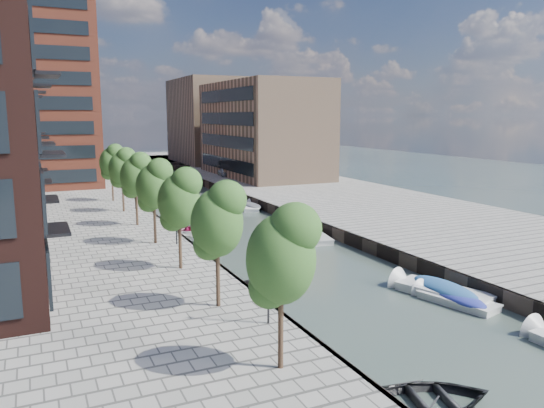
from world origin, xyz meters
TOP-DOWN VIEW (x-y plane):
  - water at (0.00, 40.00)m, footprint 300.00×300.00m
  - quay_right at (16.00, 40.00)m, footprint 20.00×140.00m
  - quay_wall_left at (-6.10, 40.00)m, footprint 0.25×140.00m
  - quay_wall_right at (6.10, 40.00)m, footprint 0.25×140.00m
  - far_closure at (0.00, 100.00)m, footprint 80.00×40.00m
  - tower at (-17.00, 65.00)m, footprint 18.00×18.00m
  - tan_block_near at (16.00, 62.00)m, footprint 12.00×25.00m
  - tan_block_far at (16.00, 88.00)m, footprint 12.00×20.00m
  - bridge at (0.00, 72.00)m, footprint 13.00×6.00m
  - tree_0 at (-8.50, 4.00)m, footprint 2.50×2.50m
  - tree_1 at (-8.50, 11.00)m, footprint 2.50×2.50m
  - tree_2 at (-8.50, 18.00)m, footprint 2.50×2.50m
  - tree_3 at (-8.50, 25.00)m, footprint 2.50×2.50m
  - tree_4 at (-8.50, 32.00)m, footprint 2.50×2.50m
  - tree_5 at (-8.50, 39.00)m, footprint 2.50×2.50m
  - tree_6 at (-8.50, 46.00)m, footprint 2.50×2.50m
  - lamp_0 at (-7.20, 8.00)m, footprint 0.24×0.24m
  - lamp_1 at (-7.20, 24.00)m, footprint 0.24×0.24m
  - lamp_2 at (-7.20, 40.00)m, footprint 0.24×0.24m
  - sloop_0 at (-4.22, 1.00)m, footprint 5.45×4.44m
  - sloop_1 at (-4.90, 14.43)m, footprint 6.14×5.29m
  - sloop_2 at (-5.01, 32.01)m, footprint 5.42×4.45m
  - sloop_3 at (-5.24, 29.69)m, footprint 5.78×5.00m
  - sloop_4 at (-5.40, 46.18)m, footprint 4.71×3.97m
  - motorboat_0 at (4.20, 10.16)m, footprint 3.82×6.09m
  - motorboat_2 at (4.66, 25.57)m, footprint 2.67×5.32m
  - motorboat_3 at (4.05, 8.78)m, footprint 2.70×4.85m
  - motorboat_4 at (5.42, 40.56)m, footprint 3.33×4.93m
  - car at (10.28, 63.28)m, footprint 1.81×3.81m

SIDE VIEW (x-z plane):
  - water at x=0.00m, z-range 0.00..0.00m
  - sloop_0 at x=-4.22m, z-range -0.50..0.50m
  - sloop_1 at x=-4.90m, z-range -0.53..0.53m
  - sloop_2 at x=-5.01m, z-range -0.49..0.49m
  - sloop_3 at x=-5.24m, z-range -0.50..0.50m
  - sloop_4 at x=-5.40m, z-range -0.42..0.42m
  - motorboat_2 at x=4.66m, z-range -0.75..0.95m
  - motorboat_3 at x=4.05m, z-range -0.58..0.95m
  - motorboat_4 at x=5.42m, z-range -0.59..0.97m
  - motorboat_0 at x=4.20m, z-range -0.73..1.19m
  - quay_right at x=16.00m, z-range 0.00..1.00m
  - quay_wall_left at x=-6.10m, z-range 0.00..1.00m
  - quay_wall_right at x=6.10m, z-range 0.00..1.00m
  - far_closure at x=0.00m, z-range 0.00..1.00m
  - bridge at x=0.00m, z-range 0.74..2.04m
  - car at x=10.28m, z-range 1.00..2.26m
  - lamp_0 at x=-7.20m, z-range 1.45..5.57m
  - lamp_1 at x=-7.20m, z-range 1.45..5.57m
  - lamp_2 at x=-7.20m, z-range 1.45..5.57m
  - tree_0 at x=-8.50m, z-range 2.33..8.28m
  - tree_1 at x=-8.50m, z-range 2.33..8.28m
  - tree_2 at x=-8.50m, z-range 2.33..8.28m
  - tree_3 at x=-8.50m, z-range 2.33..8.28m
  - tree_4 at x=-8.50m, z-range 2.33..8.28m
  - tree_5 at x=-8.50m, z-range 2.33..8.28m
  - tree_6 at x=-8.50m, z-range 2.33..8.28m
  - tan_block_near at x=16.00m, z-range 1.00..15.00m
  - tan_block_far at x=16.00m, z-range 1.00..17.00m
  - tower at x=-17.00m, z-range 1.00..31.00m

